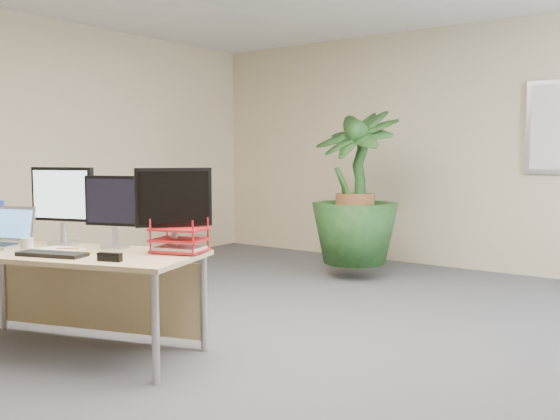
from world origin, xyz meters
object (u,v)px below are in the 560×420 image
Objects in this scene: desk at (77,270)px; laptop at (3,236)px; monitor_left at (63,200)px; monitor_right at (114,207)px; floor_plant at (355,206)px.

laptop reaches higher than desk.
monitor_left is at bearing 44.81° from laptop.
monitor_right is 1.08× the size of laptop.
laptop is (-0.69, -0.39, -0.21)m from monitor_right.
monitor_right is at bearing 15.55° from monitor_left.
floor_plant is 3.11m from monitor_left.
laptop is (-0.28, -0.28, -0.24)m from monitor_left.
monitor_right is (0.14, 0.21, 0.41)m from desk.
monitor_left reaches higher than monitor_right.
laptop is at bearing -103.34° from floor_plant.
monitor_left is (-0.27, 0.09, 0.44)m from desk.
floor_plant is at bearing 87.99° from monitor_right.
monitor_right is at bearing 29.73° from laptop.
monitor_left is (-0.51, -3.07, 0.21)m from floor_plant.
desk is at bearing 18.79° from laptop.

